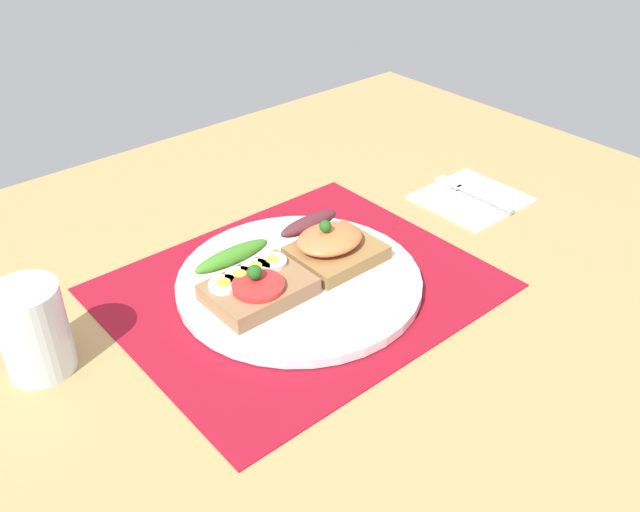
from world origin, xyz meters
The scene contains 8 objects.
ground_plane centered at (0.00, 0.00, -1.60)cm, with size 120.00×90.00×3.20cm, color tan.
placemat centered at (0.00, 0.00, 0.15)cm, with size 39.11×32.60×0.30cm, color maroon.
plate centered at (0.00, 0.00, 0.87)cm, with size 26.84×26.84×1.14cm, color white.
sandwich_egg_tomato centered at (-5.47, 1.07, 2.92)cm, with size 10.58×9.30×4.09cm.
sandwich_salmon centered at (5.25, 1.03, 3.18)cm, with size 9.63×9.50×4.95cm.
napkin centered at (30.41, 0.59, 0.30)cm, with size 12.78×12.19×0.60cm, color white.
fork centered at (30.85, 1.04, 0.76)cm, with size 1.62×12.68×0.32cm.
drinking_glass centered at (-26.44, 5.90, 4.55)cm, with size 6.25×6.25×9.11cm, color silver.
Camera 1 is at (-38.19, -47.95, 44.69)cm, focal length 38.56 mm.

